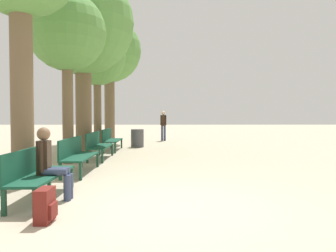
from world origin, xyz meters
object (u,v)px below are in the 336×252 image
bench_row_2 (98,144)px  trash_bin (137,138)px  tree_row_1 (67,34)px  person_seated (51,161)px  pedestrian_near (163,124)px  backpack (46,206)px  tree_row_2 (83,25)px  tree_row_3 (97,58)px  bench_row_0 (37,170)px  tree_row_4 (109,52)px  bench_row_1 (77,153)px  bench_row_3 (110,138)px

bench_row_2 → trash_bin: (0.95, 3.82, -0.10)m
tree_row_1 → person_seated: size_ratio=4.07×
bench_row_2 → pedestrian_near: 7.51m
bench_row_2 → backpack: (0.56, -6.10, -0.27)m
tree_row_1 → tree_row_2: (0.00, 1.85, 0.74)m
tree_row_3 → tree_row_2: bearing=-90.0°
bench_row_0 → person_seated: (0.24, -0.02, 0.16)m
tree_row_4 → backpack: tree_row_4 is taller
bench_row_1 → tree_row_1: 3.69m
tree_row_4 → person_seated: tree_row_4 is taller
bench_row_3 → pedestrian_near: size_ratio=1.17×
bench_row_2 → backpack: bearing=-84.8°
bench_row_3 → person_seated: 7.44m
bench_row_0 → tree_row_1: 5.26m
bench_row_3 → person_seated: person_seated is taller
backpack → bench_row_3: bearing=93.7°
bench_row_3 → tree_row_4: 5.71m
tree_row_2 → trash_bin: size_ratio=8.13×
tree_row_3 → trash_bin: bearing=16.0°
tree_row_2 → backpack: (1.23, -7.09, -4.27)m
tree_row_2 → tree_row_1: bearing=-90.0°
tree_row_3 → person_seated: tree_row_3 is taller
backpack → trash_bin: bearing=87.7°
backpack → pedestrian_near: size_ratio=0.28×
person_seated → trash_bin: (0.71, 8.79, -0.25)m
pedestrian_near → trash_bin: (-1.12, -3.39, -0.53)m
bench_row_0 → bench_row_3: bearing=90.0°
bench_row_1 → tree_row_1: tree_row_1 is taller
bench_row_1 → bench_row_2: size_ratio=1.00×
tree_row_3 → backpack: (1.23, -9.46, -3.56)m
tree_row_2 → trash_bin: bearing=60.2°
tree_row_1 → trash_bin: bearing=70.9°
backpack → bench_row_0: bearing=115.7°
bench_row_0 → tree_row_1: tree_row_1 is taller
bench_row_3 → tree_row_4: bearing=99.8°
bench_row_2 → tree_row_2: 4.17m
bench_row_1 → backpack: bench_row_1 is taller
bench_row_1 → tree_row_2: tree_row_2 is taller
tree_row_1 → pedestrian_near: tree_row_1 is taller
tree_row_1 → trash_bin: 5.98m
pedestrian_near → tree_row_2: bearing=-113.8°
tree_row_3 → tree_row_4: (0.00, 3.02, 0.82)m
backpack → trash_bin: (0.39, 9.92, 0.17)m
trash_bin → tree_row_3: bearing=-164.0°
bench_row_3 → trash_bin: (0.95, 1.35, -0.10)m
bench_row_2 → tree_row_4: tree_row_4 is taller
trash_bin → tree_row_2: bearing=-119.8°
bench_row_0 → bench_row_2: same height
bench_row_0 → person_seated: size_ratio=1.56×
bench_row_1 → backpack: (0.56, -3.63, -0.27)m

